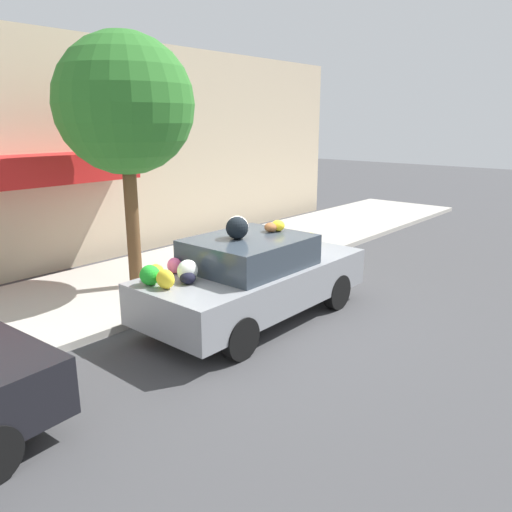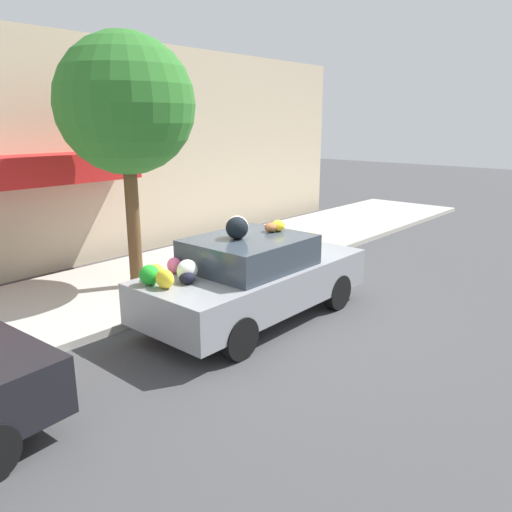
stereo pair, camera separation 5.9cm
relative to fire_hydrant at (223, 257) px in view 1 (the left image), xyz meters
The scene contains 6 objects.
ground_plane 2.15m from the fire_hydrant, 123.10° to the right, with size 60.00×60.00×0.00m, color #424244.
sidewalk_curb 1.54m from the fire_hydrant, 140.61° to the left, with size 24.00×3.20×0.12m.
building_facade 3.89m from the fire_hydrant, 110.81° to the left, with size 18.00×1.20×4.81m.
street_tree 3.35m from the fire_hydrant, 157.04° to the left, with size 2.36×2.36×4.40m.
fire_hydrant is the anchor object (origin of this frame).
art_car 2.20m from the fire_hydrant, 123.03° to the right, with size 3.92×1.70×1.70m.
Camera 1 is at (-5.69, -4.96, 3.07)m, focal length 35.00 mm.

